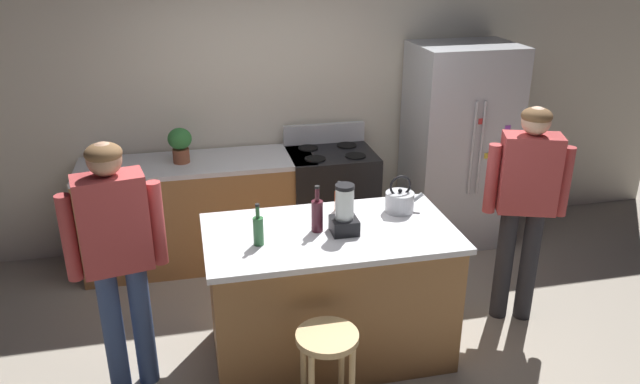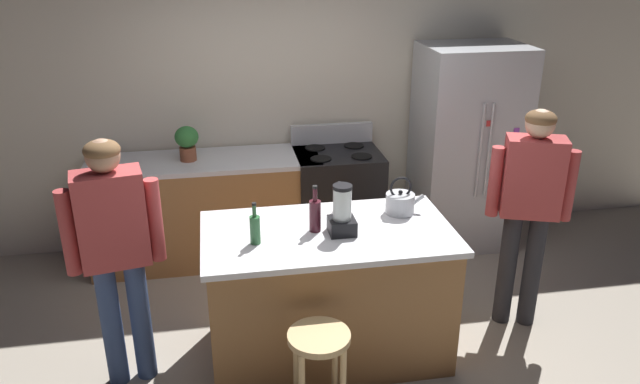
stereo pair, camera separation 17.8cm
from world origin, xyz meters
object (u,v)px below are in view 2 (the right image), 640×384
bottle_olive_oil (255,229)px  tea_kettle (400,202)px  kitchen_island (328,293)px  person_by_island_left (115,243)px  refrigerator (467,148)px  blender_appliance (342,213)px  bottle_wine (315,214)px  bar_stool (319,356)px  bottle_cooking_sauce (339,200)px  stove_range (337,201)px  person_by_sink_right (529,199)px  potted_plant (187,141)px

bottle_olive_oil → tea_kettle: bearing=15.5°
kitchen_island → person_by_island_left: 1.43m
refrigerator → blender_appliance: refrigerator is taller
bottle_wine → blender_appliance: bearing=-20.9°
person_by_island_left → refrigerator: bearing=28.1°
bar_stool → bottle_wine: bottle_wine is taller
person_by_island_left → bottle_cooking_sauce: bearing=13.4°
refrigerator → kitchen_island: bearing=-136.5°
stove_range → person_by_sink_right: 1.85m
kitchen_island → potted_plant: (-0.92, 1.55, 0.65)m
person_by_sink_right → bottle_wine: bearing=-176.0°
refrigerator → bottle_olive_oil: 2.61m
bottle_cooking_sauce → tea_kettle: tea_kettle is taller
blender_appliance → tea_kettle: size_ratio=1.21×
blender_appliance → potted_plant: bearing=122.2°
bar_stool → bottle_olive_oil: bearing=115.8°
person_by_sink_right → bottle_cooking_sauce: (-1.34, 0.17, 0.02)m
kitchen_island → refrigerator: size_ratio=0.88×
potted_plant → tea_kettle: 2.00m
potted_plant → bottle_wine: bottle_wine is taller
blender_appliance → bottle_olive_oil: size_ratio=1.21×
potted_plant → bottle_wine: 1.75m
blender_appliance → bottle_wine: bearing=159.1°
stove_range → blender_appliance: 1.71m
kitchen_island → tea_kettle: bearing=19.1°
kitchen_island → bottle_wine: bottle_wine is taller
bottle_cooking_sauce → tea_kettle: 0.42m
kitchen_island → person_by_island_left: size_ratio=0.99×
person_by_sink_right → potted_plant: size_ratio=5.55×
kitchen_island → person_by_sink_right: (1.47, 0.12, 0.53)m
kitchen_island → refrigerator: (1.58, 1.50, 0.45)m
bar_stool → bottle_cooking_sauce: 1.17m
potted_plant → bottle_wine: size_ratio=0.95×
refrigerator → bar_stool: bearing=-128.7°
stove_range → bar_stool: stove_range is taller
person_by_sink_right → bar_stool: person_by_sink_right is taller
bar_stool → bottle_cooking_sauce: size_ratio=3.07×
kitchen_island → bar_stool: 0.73m
kitchen_island → bottle_olive_oil: size_ratio=5.96×
kitchen_island → person_by_island_left: (-1.33, -0.05, 0.53)m
kitchen_island → bottle_wine: size_ratio=5.20×
refrigerator → bar_stool: (-1.77, -2.21, -0.42)m
blender_appliance → tea_kettle: blender_appliance is taller
potted_plant → bottle_cooking_sauce: (1.06, -1.25, -0.09)m
bottle_wine → bottle_cooking_sauce: 0.36m
person_by_island_left → potted_plant: size_ratio=5.56×
person_by_island_left → bar_stool: (1.14, -0.65, -0.50)m
refrigerator → tea_kettle: 1.68m
person_by_island_left → tea_kettle: person_by_island_left is taller
kitchen_island → stove_range: 1.57m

